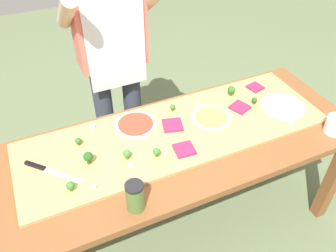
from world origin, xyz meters
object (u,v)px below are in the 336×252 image
pizza_whole_tomato_red (136,125)px  sauce_jar (135,196)px  prep_table (183,154)px  pizza_slice_far_left (184,149)px  broccoli_floret_front_mid (231,90)px  cheese_crumble_c (131,165)px  cook_center (112,48)px  chefs_knife (45,169)px  pizza_slice_far_right (173,125)px  pizza_whole_cheese_artichoke (282,106)px  flour_cup (335,126)px  broccoli_floret_back_left (173,107)px  broccoli_floret_front_right (88,157)px  cheese_crumble_b (95,187)px  pizza_slice_near_right (240,107)px  broccoli_floret_front_left (254,100)px  cheese_crumble_e (93,127)px  cheese_crumble_d (292,123)px  cheese_crumble_a (198,104)px  pizza_whole_pesto_green (211,118)px  broccoli_floret_center_left (78,141)px  broccoli_floret_back_right (157,152)px  pizza_slice_center (255,87)px  broccoli_floret_back_mid (127,154)px  broccoli_floret_center_right (70,186)px

pizza_whole_tomato_red → sauce_jar: size_ratio=1.56×
prep_table → pizza_slice_far_left: pizza_slice_far_left is taller
broccoli_floret_front_mid → cheese_crumble_c: 0.80m
prep_table → cook_center: cook_center is taller
prep_table → chefs_knife: 0.70m
pizza_slice_far_right → broccoli_floret_front_mid: broccoli_floret_front_mid is taller
pizza_slice_far_right → sauce_jar: size_ratio=0.71×
pizza_slice_far_right → cheese_crumble_c: size_ratio=4.88×
pizza_whole_cheese_artichoke → broccoli_floret_front_mid: broccoli_floret_front_mid is taller
pizza_slice_far_right → chefs_knife: bearing=-176.7°
chefs_knife → flour_cup: bearing=-13.1°
flour_cup → chefs_knife: bearing=166.9°
broccoli_floret_back_left → flour_cup: size_ratio=0.45×
chefs_knife → pizza_whole_tomato_red: size_ratio=1.03×
broccoli_floret_front_right → cheese_crumble_b: broccoli_floret_front_right is taller
pizza_slice_near_right → pizza_slice_far_right: (-0.42, 0.02, 0.00)m
broccoli_floret_front_left → pizza_slice_far_right: bearing=178.1°
cheese_crumble_e → sauce_jar: 0.56m
cheese_crumble_d → flour_cup: 0.22m
pizza_whole_tomato_red → cheese_crumble_e: size_ratio=11.54×
broccoli_floret_front_mid → pizza_slice_far_left: bearing=-146.7°
cheese_crumble_a → cheese_crumble_b: 0.78m
chefs_knife → pizza_slice_far_right: bearing=3.3°
prep_table → pizza_slice_far_right: (-0.01, 0.11, 0.12)m
pizza_whole_pesto_green → pizza_slice_far_left: bearing=-146.6°
broccoli_floret_center_left → pizza_slice_near_right: bearing=-5.1°
broccoli_floret_front_mid → cheese_crumble_d: size_ratio=2.95×
pizza_whole_pesto_green → sauce_jar: 0.69m
chefs_knife → broccoli_floret_back_right: (0.51, -0.14, 0.03)m
pizza_whole_cheese_artichoke → broccoli_floret_center_left: 1.15m
pizza_slice_center → broccoli_floret_center_left: (-1.11, -0.05, 0.02)m
pizza_whole_tomato_red → pizza_slice_center: (0.80, 0.03, -0.00)m
pizza_slice_far_right → broccoli_floret_front_mid: 0.45m
broccoli_floret_back_mid → cheese_crumble_d: 0.90m
cheese_crumble_d → pizza_slice_far_right: bearing=156.4°
pizza_slice_near_right → broccoli_floret_center_left: (-0.91, 0.08, 0.02)m
chefs_knife → broccoli_floret_back_mid: 0.39m
flour_cup → sauce_jar: 1.14m
cheese_crumble_e → cook_center: 0.51m
broccoli_floret_front_mid → chefs_knife: bearing=-172.3°
cheese_crumble_a → pizza_slice_far_right: bearing=-153.3°
broccoli_floret_center_right → cheese_crumble_b: bearing=-16.8°
pizza_slice_near_right → cheese_crumble_d: size_ratio=4.62×
prep_table → broccoli_floret_front_left: broccoli_floret_front_left is taller
broccoli_floret_back_right → broccoli_floret_back_mid: 0.14m
cheese_crumble_e → broccoli_floret_back_right: bearing=-55.3°
pizza_slice_far_right → broccoli_floret_front_mid: (0.44, 0.11, 0.03)m
pizza_slice_near_right → broccoli_floret_front_right: (-0.90, -0.06, 0.04)m
pizza_slice_far_left → sauce_jar: bearing=-148.1°
cheese_crumble_b → cheese_crumble_c: bearing=15.8°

